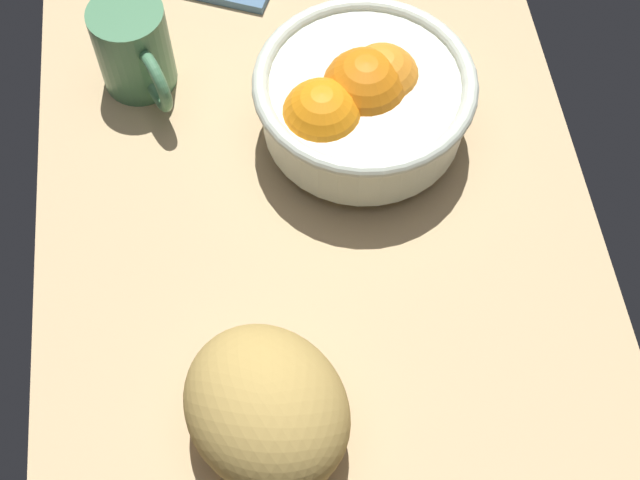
# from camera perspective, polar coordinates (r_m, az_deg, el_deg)

# --- Properties ---
(ground_plane) EXTENTS (0.83, 0.53, 0.03)m
(ground_plane) POSITION_cam_1_polar(r_m,az_deg,el_deg) (0.89, -0.55, 3.16)
(ground_plane) COLOR tan
(fruit_bowl) EXTENTS (0.21, 0.21, 0.11)m
(fruit_bowl) POSITION_cam_1_polar(r_m,az_deg,el_deg) (0.86, 2.67, 8.99)
(fruit_bowl) COLOR silver
(fruit_bowl) RESTS_ON ground
(bread_loaf) EXTENTS (0.19, 0.18, 0.10)m
(bread_loaf) POSITION_cam_1_polar(r_m,az_deg,el_deg) (0.72, -3.40, -10.60)
(bread_loaf) COLOR tan
(bread_loaf) RESTS_ON ground
(mug) EXTENTS (0.12, 0.08, 0.10)m
(mug) POSITION_cam_1_polar(r_m,az_deg,el_deg) (0.93, -11.65, 11.74)
(mug) COLOR #4A8158
(mug) RESTS_ON ground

